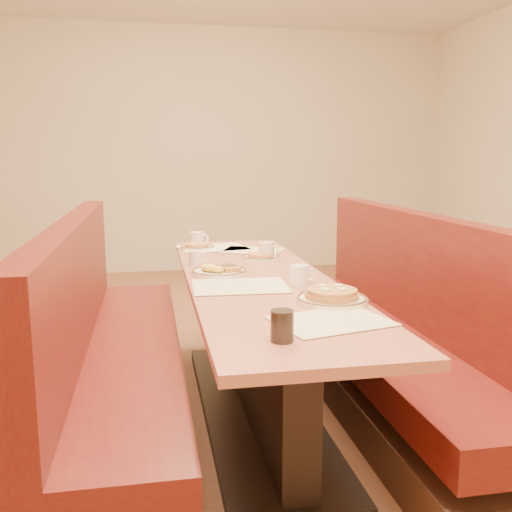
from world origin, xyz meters
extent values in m
plane|color=#9E6647|center=(0.00, 0.00, 0.00)|extent=(8.00, 8.00, 0.00)
cube|color=beige|center=(0.00, 4.00, 1.40)|extent=(6.00, 0.04, 2.80)
cube|color=black|center=(0.00, 0.00, 0.03)|extent=(0.55, 1.88, 0.06)
cube|color=black|center=(0.00, 0.00, 0.35)|extent=(0.15, 1.75, 0.71)
cube|color=#BA6356|center=(0.00, 0.00, 0.73)|extent=(0.70, 2.50, 0.04)
cube|color=#4C3326|center=(-0.68, 0.00, 0.10)|extent=(0.55, 2.50, 0.20)
cube|color=#5E1D10|center=(-0.68, 0.00, 0.37)|extent=(0.55, 2.50, 0.16)
cube|color=#5E1D10|center=(-0.89, 0.00, 0.75)|extent=(0.12, 2.50, 0.60)
cube|color=#4C3326|center=(0.68, 0.00, 0.10)|extent=(0.55, 2.50, 0.20)
cube|color=#5E1D10|center=(0.68, 0.00, 0.37)|extent=(0.55, 2.50, 0.16)
cube|color=#5E1D10|center=(0.89, 0.00, 0.75)|extent=(0.12, 2.50, 0.60)
cube|color=#F3E7BE|center=(-0.12, -0.19, 0.75)|extent=(0.45, 0.35, 0.00)
cube|color=#F3E7BE|center=(0.12, -0.81, 0.75)|extent=(0.47, 0.39, 0.00)
cube|color=#F3E7BE|center=(-0.12, 0.95, 0.75)|extent=(0.49, 0.40, 0.00)
cube|color=#F3E7BE|center=(0.12, 0.80, 0.75)|extent=(0.45, 0.40, 0.00)
cylinder|color=white|center=(0.21, -0.54, 0.76)|extent=(0.30, 0.30, 0.02)
torus|color=brown|center=(0.21, -0.54, 0.77)|extent=(0.29, 0.29, 0.01)
cylinder|color=#C57A46|center=(0.21, -0.54, 0.78)|extent=(0.22, 0.22, 0.02)
cylinder|color=#C57A46|center=(0.21, -0.54, 0.80)|extent=(0.21, 0.21, 0.02)
cylinder|color=#FFFBA6|center=(0.25, -0.51, 0.81)|extent=(0.04, 0.04, 0.01)
cylinder|color=#FFFBA6|center=(0.18, -0.50, 0.81)|extent=(0.04, 0.04, 0.01)
cylinder|color=#FFFBA6|center=(0.17, -0.57, 0.81)|extent=(0.04, 0.04, 0.01)
cylinder|color=#FFFBA6|center=(0.24, -0.57, 0.81)|extent=(0.04, 0.04, 0.01)
cylinder|color=white|center=(-0.18, 0.12, 0.76)|extent=(0.29, 0.29, 0.02)
torus|color=brown|center=(-0.18, 0.12, 0.77)|extent=(0.28, 0.28, 0.01)
ellipsoid|color=yellow|center=(-0.23, 0.10, 0.79)|extent=(0.07, 0.07, 0.04)
ellipsoid|color=yellow|center=(-0.19, 0.06, 0.79)|extent=(0.06, 0.06, 0.03)
ellipsoid|color=yellow|center=(-0.25, 0.13, 0.78)|extent=(0.06, 0.06, 0.03)
cylinder|color=brown|center=(-0.14, 0.14, 0.78)|extent=(0.11, 0.05, 0.02)
cylinder|color=brown|center=(-0.15, 0.17, 0.78)|extent=(0.11, 0.05, 0.02)
cube|color=#C2823C|center=(-0.12, 0.09, 0.78)|extent=(0.09, 0.07, 0.02)
cylinder|color=white|center=(0.11, 0.50, 0.76)|extent=(0.22, 0.22, 0.02)
torus|color=brown|center=(0.11, 0.50, 0.77)|extent=(0.22, 0.22, 0.01)
cylinder|color=#D5824B|center=(0.11, 0.50, 0.78)|extent=(0.16, 0.16, 0.02)
ellipsoid|color=yellow|center=(0.08, 0.52, 0.78)|extent=(0.05, 0.05, 0.02)
cylinder|color=white|center=(-0.22, 0.95, 0.76)|extent=(0.22, 0.22, 0.02)
torus|color=brown|center=(-0.22, 0.95, 0.77)|extent=(0.22, 0.22, 0.01)
cylinder|color=#D5824B|center=(-0.22, 0.95, 0.78)|extent=(0.16, 0.16, 0.02)
ellipsoid|color=yellow|center=(-0.25, 0.97, 0.78)|extent=(0.05, 0.05, 0.02)
cylinder|color=white|center=(0.15, -0.21, 0.80)|extent=(0.09, 0.09, 0.10)
torus|color=white|center=(0.20, -0.21, 0.80)|extent=(0.07, 0.02, 0.07)
cylinder|color=black|center=(0.15, -0.21, 0.84)|extent=(0.08, 0.08, 0.01)
cylinder|color=white|center=(-0.28, 0.40, 0.79)|extent=(0.07, 0.07, 0.08)
torus|color=white|center=(-0.24, 0.40, 0.79)|extent=(0.06, 0.02, 0.06)
cylinder|color=black|center=(-0.28, 0.40, 0.82)|extent=(0.06, 0.06, 0.01)
cylinder|color=white|center=(0.15, 0.53, 0.80)|extent=(0.09, 0.09, 0.09)
torus|color=white|center=(0.19, 0.52, 0.80)|extent=(0.07, 0.04, 0.07)
cylinder|color=black|center=(0.15, 0.53, 0.84)|extent=(0.07, 0.07, 0.01)
cylinder|color=white|center=(-0.22, 1.01, 0.80)|extent=(0.10, 0.10, 0.10)
torus|color=white|center=(-0.17, 1.03, 0.80)|extent=(0.07, 0.04, 0.07)
cylinder|color=black|center=(-0.22, 1.01, 0.85)|extent=(0.08, 0.08, 0.01)
cylinder|color=black|center=(-0.11, -0.99, 0.80)|extent=(0.07, 0.07, 0.10)
cylinder|color=silver|center=(-0.11, -0.99, 0.80)|extent=(0.08, 0.08, 0.11)
cylinder|color=black|center=(0.17, 0.54, 0.79)|extent=(0.06, 0.06, 0.09)
cylinder|color=silver|center=(0.17, 0.54, 0.79)|extent=(0.07, 0.07, 0.09)
camera|label=1|loc=(-0.52, -2.73, 1.35)|focal=40.00mm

